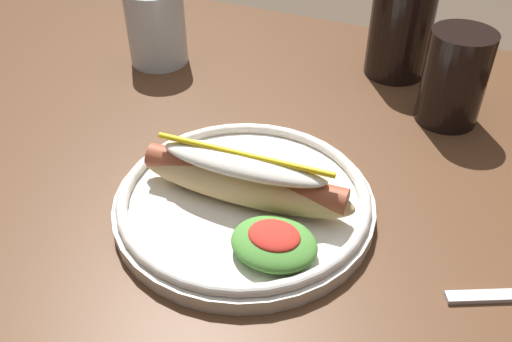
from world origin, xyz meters
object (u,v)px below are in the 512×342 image
at_px(hot_dog_plate, 246,197).
at_px(water_cup, 156,26).
at_px(extra_cup, 400,29).
at_px(soda_cup, 454,78).

relative_size(hot_dog_plate, water_cup, 2.43).
bearing_deg(hot_dog_plate, extra_cup, 78.79).
bearing_deg(water_cup, hot_dog_plate, -44.65).
bearing_deg(extra_cup, soda_cup, -47.82).
distance_m(soda_cup, water_cup, 0.42).
xyz_separation_m(hot_dog_plate, extra_cup, (0.07, 0.36, 0.05)).
bearing_deg(extra_cup, hot_dog_plate, -101.21).
height_order(soda_cup, water_cup, soda_cup).
xyz_separation_m(soda_cup, extra_cup, (-0.09, 0.10, 0.01)).
bearing_deg(hot_dog_plate, soda_cup, 58.92).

